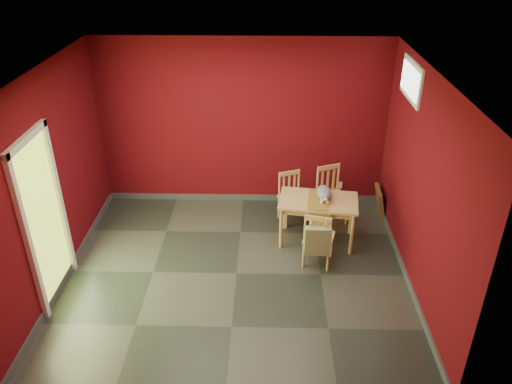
{
  "coord_description": "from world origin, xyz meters",
  "views": [
    {
      "loc": [
        0.38,
        -5.32,
        4.17
      ],
      "look_at": [
        0.25,
        0.45,
        1.0
      ],
      "focal_mm": 35.0,
      "sensor_mm": 36.0,
      "label": 1
    }
  ],
  "objects_px": {
    "chair_far_right": "(331,194)",
    "picture_frame": "(380,202)",
    "chair_far_left": "(292,197)",
    "cat": "(324,191)",
    "tote_bag": "(318,241)",
    "chair_near": "(318,238)",
    "dining_table": "(318,205)"
  },
  "relations": [
    {
      "from": "chair_far_left",
      "to": "picture_frame",
      "type": "relative_size",
      "value": 1.72
    },
    {
      "from": "chair_near",
      "to": "chair_far_left",
      "type": "bearing_deg",
      "value": 105.51
    },
    {
      "from": "dining_table",
      "to": "chair_far_right",
      "type": "relative_size",
      "value": 1.32
    },
    {
      "from": "picture_frame",
      "to": "dining_table",
      "type": "bearing_deg",
      "value": -144.52
    },
    {
      "from": "chair_far_left",
      "to": "chair_near",
      "type": "height_order",
      "value": "chair_near"
    },
    {
      "from": "dining_table",
      "to": "chair_near",
      "type": "xyz_separation_m",
      "value": [
        -0.03,
        -0.57,
        -0.18
      ]
    },
    {
      "from": "chair_far_right",
      "to": "dining_table",
      "type": "bearing_deg",
      "value": -113.67
    },
    {
      "from": "cat",
      "to": "chair_far_right",
      "type": "bearing_deg",
      "value": 82.62
    },
    {
      "from": "chair_far_right",
      "to": "picture_frame",
      "type": "bearing_deg",
      "value": 11.81
    },
    {
      "from": "dining_table",
      "to": "chair_far_left",
      "type": "relative_size",
      "value": 1.46
    },
    {
      "from": "chair_far_left",
      "to": "cat",
      "type": "relative_size",
      "value": 1.83
    },
    {
      "from": "chair_far_right",
      "to": "cat",
      "type": "height_order",
      "value": "cat"
    },
    {
      "from": "chair_far_right",
      "to": "cat",
      "type": "distance_m",
      "value": 0.65
    },
    {
      "from": "chair_far_left",
      "to": "cat",
      "type": "height_order",
      "value": "cat"
    },
    {
      "from": "chair_far_right",
      "to": "tote_bag",
      "type": "relative_size",
      "value": 1.89
    },
    {
      "from": "tote_bag",
      "to": "picture_frame",
      "type": "bearing_deg",
      "value": 53.45
    },
    {
      "from": "tote_bag",
      "to": "picture_frame",
      "type": "distance_m",
      "value": 1.92
    },
    {
      "from": "chair_far_right",
      "to": "cat",
      "type": "bearing_deg",
      "value": -109.08
    },
    {
      "from": "tote_bag",
      "to": "cat",
      "type": "bearing_deg",
      "value": 80.15
    },
    {
      "from": "chair_near",
      "to": "picture_frame",
      "type": "distance_m",
      "value": 1.73
    },
    {
      "from": "cat",
      "to": "picture_frame",
      "type": "xyz_separation_m",
      "value": [
        0.99,
        0.69,
        -0.57
      ]
    },
    {
      "from": "chair_far_left",
      "to": "chair_far_right",
      "type": "distance_m",
      "value": 0.61
    },
    {
      "from": "dining_table",
      "to": "chair_far_right",
      "type": "bearing_deg",
      "value": 66.33
    },
    {
      "from": "chair_far_right",
      "to": "chair_near",
      "type": "height_order",
      "value": "chair_far_right"
    },
    {
      "from": "chair_near",
      "to": "tote_bag",
      "type": "height_order",
      "value": "chair_near"
    },
    {
      "from": "chair_near",
      "to": "cat",
      "type": "xyz_separation_m",
      "value": [
        0.11,
        0.63,
        0.37
      ]
    },
    {
      "from": "picture_frame",
      "to": "chair_far_right",
      "type": "bearing_deg",
      "value": -168.19
    },
    {
      "from": "cat",
      "to": "dining_table",
      "type": "bearing_deg",
      "value": -127.99
    },
    {
      "from": "picture_frame",
      "to": "chair_far_left",
      "type": "bearing_deg",
      "value": -171.88
    },
    {
      "from": "tote_bag",
      "to": "chair_far_left",
      "type": "bearing_deg",
      "value": 101.9
    },
    {
      "from": "chair_near",
      "to": "picture_frame",
      "type": "height_order",
      "value": "chair_near"
    },
    {
      "from": "tote_bag",
      "to": "cat",
      "type": "relative_size",
      "value": 1.07
    }
  ]
}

